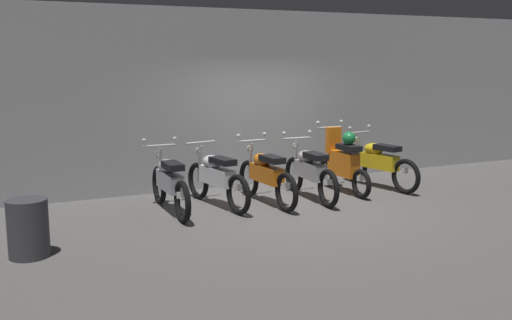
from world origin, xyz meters
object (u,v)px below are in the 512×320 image
Objects in this scene: motorbike_slot_0 at (169,182)px; motorbike_slot_4 at (343,162)px; motorbike_slot_2 at (266,175)px; motorbike_slot_5 at (378,162)px; motorbike_slot_3 at (310,171)px; motorbike_slot_1 at (216,177)px; trash_bin at (28,228)px.

motorbike_slot_4 is at bearing 1.92° from motorbike_slot_0.
motorbike_slot_5 is at bearing 5.35° from motorbike_slot_2.
motorbike_slot_5 is (1.65, 0.26, 0.00)m from motorbike_slot_3.
motorbike_slot_3 is 0.86m from motorbike_slot_4.
motorbike_slot_3 is (0.83, -0.03, 0.00)m from motorbike_slot_2.
motorbike_slot_4 reaches higher than motorbike_slot_1.
motorbike_slot_0 is at bearing -174.87° from motorbike_slot_1.
motorbike_slot_1 is 1.15× the size of motorbike_slot_4.
motorbike_slot_3 is 1.01× the size of motorbike_slot_5.
motorbike_slot_0 is 1.01× the size of motorbike_slot_5.
motorbike_slot_1 is at bearing 25.31° from trash_bin.
trash_bin is at bearing -166.73° from motorbike_slot_5.
motorbike_slot_1 is 0.99× the size of motorbike_slot_2.
motorbike_slot_3 is at bearing -6.73° from motorbike_slot_1.
motorbike_slot_1 is at bearing 5.13° from motorbike_slot_0.
motorbike_slot_4 is at bearing 0.85° from motorbike_slot_1.
motorbike_slot_4 is (1.66, 0.20, 0.08)m from motorbike_slot_2.
trash_bin is at bearing -154.69° from motorbike_slot_1.
motorbike_slot_0 and motorbike_slot_2 have the same top height.
motorbike_slot_2 is at bearing -173.07° from motorbike_slot_4.
motorbike_slot_2 is at bearing 18.14° from trash_bin.
motorbike_slot_5 is at bearing 1.97° from motorbike_slot_0.
motorbike_slot_0 reaches higher than motorbike_slot_1.
trash_bin is at bearing -148.31° from motorbike_slot_0.
motorbike_slot_0 is 1.16× the size of motorbike_slot_4.
motorbike_slot_5 is 6.51m from trash_bin.
trash_bin is (-4.68, -1.23, -0.13)m from motorbike_slot_3.
motorbike_slot_1 reaches higher than trash_bin.
trash_bin is at bearing -165.29° from motorbike_slot_3.
motorbike_slot_2 is 1.00× the size of motorbike_slot_3.
motorbike_slot_2 reaches higher than trash_bin.
trash_bin is (-2.19, -1.35, -0.13)m from motorbike_slot_0.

